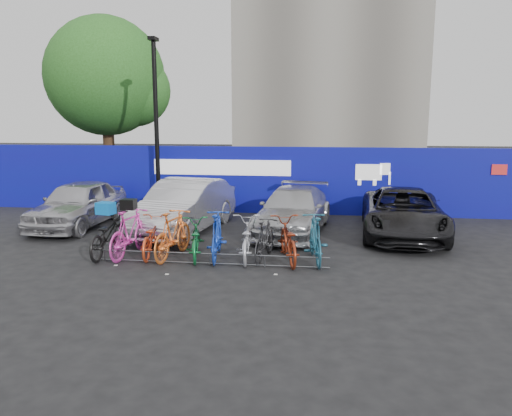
% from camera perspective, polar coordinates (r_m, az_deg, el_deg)
% --- Properties ---
extents(ground, '(100.00, 100.00, 0.00)m').
position_cam_1_polar(ground, '(12.45, -4.67, -5.74)').
color(ground, black).
rests_on(ground, ground).
extents(hoarding, '(22.00, 0.18, 2.40)m').
position_cam_1_polar(hoarding, '(18.01, -0.74, 3.24)').
color(hoarding, '#0A1293').
rests_on(hoarding, ground).
extents(tree, '(5.40, 5.20, 7.80)m').
position_cam_1_polar(tree, '(23.70, -16.26, 13.93)').
color(tree, '#382314').
rests_on(tree, ground).
extents(lamppost, '(0.25, 0.50, 6.11)m').
position_cam_1_polar(lamppost, '(18.02, -11.33, 9.64)').
color(lamppost, black).
rests_on(lamppost, ground).
extents(bike_rack, '(5.60, 0.03, 0.30)m').
position_cam_1_polar(bike_rack, '(11.84, -5.29, -5.79)').
color(bike_rack, '#595B60').
rests_on(bike_rack, ground).
extents(car_0, '(1.87, 4.37, 1.47)m').
position_cam_1_polar(car_0, '(16.74, -19.66, 0.46)').
color(car_0, '#AEADB3').
rests_on(car_0, ground).
extents(car_1, '(2.39, 4.97, 1.57)m').
position_cam_1_polar(car_1, '(15.22, -8.20, 0.20)').
color(car_1, '#B3B3B7').
rests_on(car_1, ground).
extents(car_2, '(2.45, 4.80, 1.33)m').
position_cam_1_polar(car_2, '(15.09, 4.28, -0.26)').
color(car_2, '#B0B0B5').
rests_on(car_2, ground).
extents(car_3, '(2.64, 5.11, 1.38)m').
position_cam_1_polar(car_3, '(15.18, 16.46, -0.52)').
color(car_3, black).
rests_on(car_3, ground).
extents(bike_0, '(0.71, 2.02, 1.06)m').
position_cam_1_polar(bike_0, '(13.09, -16.65, -2.94)').
color(bike_0, black).
rests_on(bike_0, ground).
extents(bike_1, '(0.81, 2.05, 1.20)m').
position_cam_1_polar(bike_1, '(12.83, -14.20, -2.78)').
color(bike_1, '#E43BB3').
rests_on(bike_1, ground).
extents(bike_2, '(0.82, 1.91, 0.98)m').
position_cam_1_polar(bike_2, '(12.79, -11.83, -3.23)').
color(bike_2, '#CD441F').
rests_on(bike_2, ground).
extents(bike_3, '(0.88, 2.05, 1.19)m').
position_cam_1_polar(bike_3, '(12.48, -9.46, -2.98)').
color(bike_3, orange).
rests_on(bike_3, ground).
extents(bike_4, '(1.01, 1.90, 0.95)m').
position_cam_1_polar(bike_4, '(12.39, -7.00, -3.59)').
color(bike_4, '#106C30').
rests_on(bike_4, ground).
extents(bike_5, '(0.76, 2.00, 1.18)m').
position_cam_1_polar(bike_5, '(12.25, -4.51, -3.16)').
color(bike_5, '#173DBC').
rests_on(bike_5, ground).
extents(bike_6, '(0.88, 2.00, 1.02)m').
position_cam_1_polar(bike_6, '(12.21, -1.17, -3.55)').
color(bike_6, '#ADAEB6').
rests_on(bike_6, ground).
extents(bike_7, '(0.73, 1.72, 1.00)m').
position_cam_1_polar(bike_7, '(12.19, 0.99, -3.62)').
color(bike_7, '#242426').
rests_on(bike_7, ground).
extents(bike_8, '(1.13, 2.10, 1.05)m').
position_cam_1_polar(bike_8, '(12.04, 3.63, -3.70)').
color(bike_8, maroon).
rests_on(bike_8, ground).
extents(bike_9, '(0.81, 1.99, 1.16)m').
position_cam_1_polar(bike_9, '(12.02, 6.80, -3.49)').
color(bike_9, '#205C76').
rests_on(bike_9, ground).
extents(cargo_crate, '(0.47, 0.40, 0.30)m').
position_cam_1_polar(cargo_crate, '(12.96, -16.80, -0.03)').
color(cargo_crate, blue).
rests_on(cargo_crate, bike_0).
extents(cargo_topcase, '(0.34, 0.31, 0.25)m').
position_cam_1_polar(cargo_topcase, '(12.68, -14.35, 0.42)').
color(cargo_topcase, black).
rests_on(cargo_topcase, bike_1).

